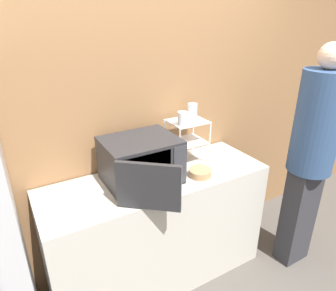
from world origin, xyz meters
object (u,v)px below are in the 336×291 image
Objects in this scene: glass_front_left at (183,119)px; person at (312,151)px; glass_back_right at (192,110)px; bowl at (200,173)px; microwave at (141,161)px; dish_rack at (187,133)px.

person is (0.87, -0.46, -0.27)m from glass_front_left.
glass_back_right is 0.50m from bowl.
dish_rack is at bearing 12.99° from microwave.
glass_front_left and glass_back_right have the same top height.
person is at bearing -41.16° from glass_back_right.
microwave is at bearing -167.01° from dish_rack.
person is (1.22, -0.43, -0.03)m from microwave.
dish_rack is (0.44, 0.10, 0.09)m from microwave.
glass_front_left is 0.06× the size of person.
dish_rack is 0.18m from glass_front_left.
glass_back_right reaches higher than dish_rack.
glass_back_right is (0.18, 0.14, 0.00)m from glass_front_left.
microwave is 0.37× the size of person.
microwave is 0.42m from glass_front_left.
glass_back_right is (0.09, 0.07, 0.15)m from dish_rack.
person is (0.82, -0.29, 0.10)m from bowl.
dish_rack is at bearing 38.56° from glass_front_left.
microwave is 1.29m from person.
dish_rack is at bearing 80.49° from bowl.
person reaches higher than bowl.
glass_front_left is 0.61× the size of bowl.
person is at bearing -34.26° from dish_rack.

